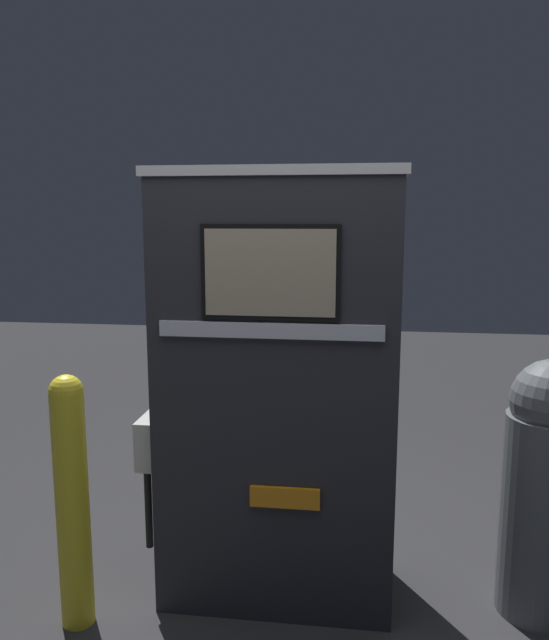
# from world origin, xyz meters

# --- Properties ---
(ground_plane) EXTENTS (14.00, 14.00, 0.00)m
(ground_plane) POSITION_xyz_m (0.00, 0.00, 0.00)
(ground_plane) COLOR #2D2D30
(gas_pump) EXTENTS (1.12, 0.54, 1.91)m
(gas_pump) POSITION_xyz_m (-0.00, 0.25, 0.96)
(gas_pump) COLOR #28282D
(gas_pump) RESTS_ON ground_plane
(safety_bollard) EXTENTS (0.14, 0.14, 1.09)m
(safety_bollard) POSITION_xyz_m (-0.81, -0.10, 0.57)
(safety_bollard) COLOR yellow
(safety_bollard) RESTS_ON ground_plane
(trash_bin) EXTENTS (0.38, 0.38, 1.13)m
(trash_bin) POSITION_xyz_m (1.16, 0.25, 0.58)
(trash_bin) COLOR #51565B
(trash_bin) RESTS_ON ground_plane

